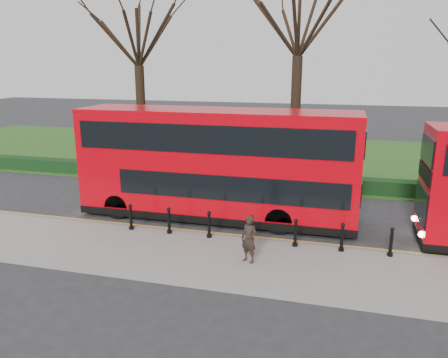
# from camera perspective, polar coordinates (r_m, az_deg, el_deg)

# --- Properties ---
(ground) EXTENTS (120.00, 120.00, 0.00)m
(ground) POSITION_cam_1_polar(r_m,az_deg,el_deg) (18.21, -0.81, -6.46)
(ground) COLOR #28282B
(ground) RESTS_ON ground
(pavement) EXTENTS (60.00, 4.00, 0.15)m
(pavement) POSITION_cam_1_polar(r_m,az_deg,el_deg) (15.54, -3.85, -10.07)
(pavement) COLOR gray
(pavement) RESTS_ON ground
(kerb) EXTENTS (60.00, 0.25, 0.16)m
(kerb) POSITION_cam_1_polar(r_m,az_deg,el_deg) (17.29, -1.72, -7.39)
(kerb) COLOR slate
(kerb) RESTS_ON ground
(grass_verge) EXTENTS (60.00, 18.00, 0.06)m
(grass_verge) POSITION_cam_1_polar(r_m,az_deg,el_deg) (32.34, 6.40, 2.99)
(grass_verge) COLOR #29531B
(grass_verge) RESTS_ON ground
(hedge) EXTENTS (60.00, 0.90, 0.80)m
(hedge) POSITION_cam_1_polar(r_m,az_deg,el_deg) (24.38, 3.51, 0.04)
(hedge) COLOR black
(hedge) RESTS_ON ground
(yellow_line_outer) EXTENTS (60.00, 0.10, 0.01)m
(yellow_line_outer) POSITION_cam_1_polar(r_m,az_deg,el_deg) (17.58, -1.43, -7.24)
(yellow_line_outer) COLOR yellow
(yellow_line_outer) RESTS_ON ground
(yellow_line_inner) EXTENTS (60.00, 0.10, 0.01)m
(yellow_line_inner) POSITION_cam_1_polar(r_m,az_deg,el_deg) (17.76, -1.25, -7.01)
(yellow_line_inner) COLOR yellow
(yellow_line_inner) RESTS_ON ground
(tree_left) EXTENTS (7.56, 7.56, 11.81)m
(tree_left) POSITION_cam_1_polar(r_m,az_deg,el_deg) (29.26, -11.25, 18.44)
(tree_left) COLOR black
(tree_left) RESTS_ON ground
(tree_mid) EXTENTS (8.20, 8.20, 12.81)m
(tree_mid) POSITION_cam_1_polar(r_m,az_deg,el_deg) (26.59, 9.82, 20.48)
(tree_mid) COLOR black
(tree_mid) RESTS_ON ground
(bollard_row) EXTENTS (9.98, 0.15, 1.00)m
(bollard_row) POSITION_cam_1_polar(r_m,az_deg,el_deg) (16.38, 3.57, -6.53)
(bollard_row) COLOR black
(bollard_row) RESTS_ON pavement
(bus_lead) EXTENTS (11.93, 2.74, 4.75)m
(bus_lead) POSITION_cam_1_polar(r_m,az_deg,el_deg) (18.76, -1.01, 1.84)
(bus_lead) COLOR #C7000C
(bus_lead) RESTS_ON ground
(pedestrian) EXTENTS (0.70, 0.60, 1.62)m
(pedestrian) POSITION_cam_1_polar(r_m,az_deg,el_deg) (14.66, 3.30, -7.85)
(pedestrian) COLOR black
(pedestrian) RESTS_ON pavement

